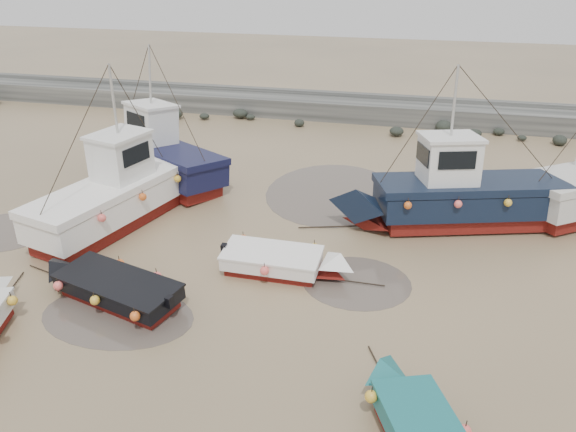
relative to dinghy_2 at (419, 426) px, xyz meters
name	(u,v)px	position (x,y,z in m)	size (l,w,h in m)	color
ground	(190,300)	(-7.13, 4.11, -0.56)	(120.00, 120.00, 0.00)	#9F835E
seawall	(322,108)	(-7.08, 26.10, 0.07)	(60.00, 4.92, 1.50)	slate
puddle_a	(118,316)	(-8.91, 2.80, -0.55)	(4.74, 4.74, 0.01)	brown
puddle_b	(357,282)	(-2.18, 6.42, -0.55)	(3.62, 3.62, 0.01)	brown
puddle_c	(2,232)	(-16.12, 6.76, -0.55)	(3.87, 3.87, 0.01)	brown
puddle_d	(333,192)	(-4.24, 13.75, -0.55)	(5.99, 5.99, 0.01)	brown
dinghy_2	(419,426)	(0.00, 0.00, 0.00)	(2.97, 5.24, 1.43)	maroon
dinghy_4	(110,284)	(-9.56, 3.62, -0.02)	(6.34, 2.98, 1.43)	maroon
dinghy_5	(283,259)	(-4.69, 6.36, 0.00)	(5.60, 2.04, 1.43)	maroon
cabin_boat_0	(154,154)	(-12.64, 13.18, 0.79)	(9.10, 5.99, 6.22)	maroon
cabin_boat_1	(119,191)	(-11.95, 8.71, 0.79)	(4.28, 9.92, 6.22)	maroon
cabin_boat_2	(454,194)	(0.90, 11.61, 0.77)	(10.29, 5.00, 6.22)	maroon
person	(111,210)	(-13.07, 9.65, -0.56)	(0.68, 0.45, 1.87)	#161E37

